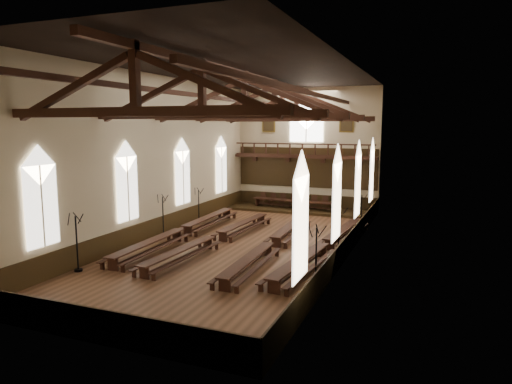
% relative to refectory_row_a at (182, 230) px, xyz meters
% --- Properties ---
extents(ground, '(26.00, 26.00, 0.00)m').
position_rel_refectory_row_a_xyz_m(ground, '(4.22, 0.01, -0.53)').
color(ground, brown).
rests_on(ground, ground).
extents(room_walls, '(26.00, 26.00, 26.00)m').
position_rel_refectory_row_a_xyz_m(room_walls, '(4.22, 0.01, 5.93)').
color(room_walls, beige).
rests_on(room_walls, ground).
extents(wainscot_band, '(12.00, 26.00, 1.20)m').
position_rel_refectory_row_a_xyz_m(wainscot_band, '(4.22, 0.01, 0.07)').
color(wainscot_band, '#352510').
rests_on(wainscot_band, ground).
extents(side_windows, '(11.85, 19.80, 4.50)m').
position_rel_refectory_row_a_xyz_m(side_windows, '(4.22, 0.01, 3.21)').
color(side_windows, white).
rests_on(side_windows, room_walls).
extents(end_window, '(2.80, 0.12, 3.80)m').
position_rel_refectory_row_a_xyz_m(end_window, '(4.22, 12.90, 6.70)').
color(end_window, white).
rests_on(end_window, room_walls).
extents(minstrels_gallery, '(11.80, 1.24, 3.70)m').
position_rel_refectory_row_a_xyz_m(minstrels_gallery, '(4.22, 12.67, 3.38)').
color(minstrels_gallery, '#321710').
rests_on(minstrels_gallery, room_walls).
extents(portraits, '(7.75, 0.09, 1.45)m').
position_rel_refectory_row_a_xyz_m(portraits, '(4.22, 12.90, 6.57)').
color(portraits, brown).
rests_on(portraits, room_walls).
extents(roof_trusses, '(11.70, 25.70, 2.80)m').
position_rel_refectory_row_a_xyz_m(roof_trusses, '(4.22, 0.01, 7.69)').
color(roof_trusses, '#321710').
rests_on(roof_trusses, room_walls).
extents(refectory_row_a, '(1.63, 14.16, 0.72)m').
position_rel_refectory_row_a_xyz_m(refectory_row_a, '(0.00, 0.00, 0.00)').
color(refectory_row_a, '#321710').
rests_on(refectory_row_a, ground).
extents(refectory_row_b, '(1.67, 13.72, 0.67)m').
position_rel_refectory_row_a_xyz_m(refectory_row_b, '(2.62, -0.64, -0.04)').
color(refectory_row_b, '#321710').
rests_on(refectory_row_b, ground).
extents(refectory_row_c, '(1.61, 13.75, 0.67)m').
position_rel_refectory_row_a_xyz_m(refectory_row_c, '(6.10, -0.74, -0.03)').
color(refectory_row_c, '#321710').
rests_on(refectory_row_c, ground).
extents(refectory_row_d, '(2.04, 14.14, 0.71)m').
position_rel_refectory_row_a_xyz_m(refectory_row_d, '(9.02, -0.07, -0.01)').
color(refectory_row_d, '#321710').
rests_on(refectory_row_d, ground).
extents(dais, '(11.40, 2.86, 0.19)m').
position_rel_refectory_row_a_xyz_m(dais, '(3.82, 11.41, -0.43)').
color(dais, '#352510').
rests_on(dais, ground).
extents(high_table, '(7.48, 1.53, 0.70)m').
position_rel_refectory_row_a_xyz_m(high_table, '(3.82, 11.41, 0.26)').
color(high_table, '#321710').
rests_on(high_table, dais).
extents(high_chairs, '(6.82, 0.52, 1.08)m').
position_rel_refectory_row_a_xyz_m(high_chairs, '(3.82, 12.14, 0.25)').
color(high_chairs, '#321710').
rests_on(high_chairs, dais).
extents(candelabrum_left_near, '(0.76, 0.88, 2.85)m').
position_rel_refectory_row_a_xyz_m(candelabrum_left_near, '(-1.33, -7.40, 0.34)').
color(candelabrum_left_near, black).
rests_on(candelabrum_left_near, ground).
extents(candelabrum_left_mid, '(0.79, 0.81, 2.71)m').
position_rel_refectory_row_a_xyz_m(candelabrum_left_mid, '(-1.33, -0.06, 0.30)').
color(candelabrum_left_mid, black).
rests_on(candelabrum_left_mid, ground).
extents(candelabrum_left_far, '(0.70, 0.78, 2.54)m').
position_rel_refectory_row_a_xyz_m(candelabrum_left_far, '(-1.33, 4.53, 0.25)').
color(candelabrum_left_far, black).
rests_on(candelabrum_left_far, ground).
extents(candelabrum_right_near, '(0.84, 0.79, 2.77)m').
position_rel_refectory_row_a_xyz_m(candelabrum_right_near, '(9.77, -5.31, 0.32)').
color(candelabrum_right_near, black).
rests_on(candelabrum_right_near, ground).
extents(candelabrum_right_mid, '(0.79, 0.83, 2.74)m').
position_rel_refectory_row_a_xyz_m(candelabrum_right_mid, '(9.77, -0.49, 0.31)').
color(candelabrum_right_mid, black).
rests_on(candelabrum_right_mid, ground).
extents(candelabrum_right_far, '(0.68, 0.73, 2.38)m').
position_rel_refectory_row_a_xyz_m(candelabrum_right_far, '(9.77, 7.17, 0.20)').
color(candelabrum_right_far, black).
rests_on(candelabrum_right_far, ground).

